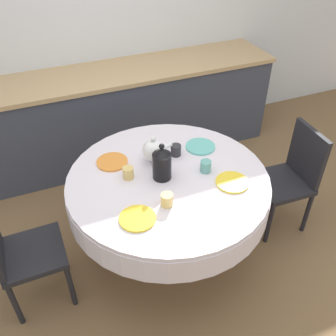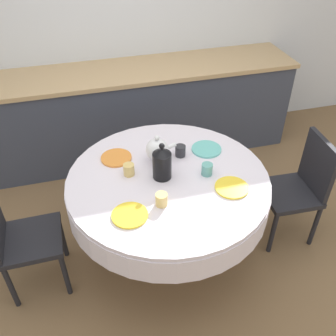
# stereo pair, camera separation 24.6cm
# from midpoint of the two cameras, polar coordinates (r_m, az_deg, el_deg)

# --- Properties ---
(ground_plane) EXTENTS (12.00, 12.00, 0.00)m
(ground_plane) POSITION_cam_midpoint_polar(r_m,az_deg,el_deg) (3.04, -2.37, -12.48)
(ground_plane) COLOR brown
(wall_back) EXTENTS (7.00, 0.05, 2.60)m
(wall_back) POSITION_cam_midpoint_polar(r_m,az_deg,el_deg) (3.79, -13.03, 21.15)
(wall_back) COLOR silver
(wall_back) RESTS_ON ground_plane
(kitchen_counter) EXTENTS (3.24, 0.64, 0.92)m
(kitchen_counter) POSITION_cam_midpoint_polar(r_m,az_deg,el_deg) (3.81, -10.20, 7.80)
(kitchen_counter) COLOR #383D4C
(kitchen_counter) RESTS_ON ground_plane
(dining_table) EXTENTS (1.38, 1.38, 0.75)m
(dining_table) POSITION_cam_midpoint_polar(r_m,az_deg,el_deg) (2.59, -2.72, -3.63)
(dining_table) COLOR tan
(dining_table) RESTS_ON ground_plane
(chair_left) EXTENTS (0.42, 0.42, 0.88)m
(chair_left) POSITION_cam_midpoint_polar(r_m,az_deg,el_deg) (3.06, 16.07, -1.07)
(chair_left) COLOR black
(chair_left) RESTS_ON ground_plane
(chair_right) EXTENTS (0.40, 0.40, 0.88)m
(chair_right) POSITION_cam_midpoint_polar(r_m,az_deg,el_deg) (2.63, -24.50, -11.42)
(chair_right) COLOR black
(chair_right) RESTS_ON ground_plane
(plate_near_left) EXTENTS (0.22, 0.22, 0.01)m
(plate_near_left) POSITION_cam_midpoint_polar(r_m,az_deg,el_deg) (2.24, -7.85, -7.74)
(plate_near_left) COLOR yellow
(plate_near_left) RESTS_ON dining_table
(cup_near_left) EXTENTS (0.07, 0.07, 0.08)m
(cup_near_left) POSITION_cam_midpoint_polar(r_m,az_deg,el_deg) (2.28, -3.25, -5.00)
(cup_near_left) COLOR #DBB766
(cup_near_left) RESTS_ON dining_table
(plate_near_right) EXTENTS (0.22, 0.22, 0.01)m
(plate_near_right) POSITION_cam_midpoint_polar(r_m,az_deg,el_deg) (2.47, 6.98, -2.28)
(plate_near_right) COLOR yellow
(plate_near_right) RESTS_ON dining_table
(cup_near_right) EXTENTS (0.07, 0.07, 0.08)m
(cup_near_right) POSITION_cam_midpoint_polar(r_m,az_deg,el_deg) (2.54, 3.01, 0.15)
(cup_near_right) COLOR #5BA39E
(cup_near_right) RESTS_ON dining_table
(plate_far_left) EXTENTS (0.22, 0.22, 0.01)m
(plate_far_left) POSITION_cam_midpoint_polar(r_m,az_deg,el_deg) (2.68, -11.13, 0.83)
(plate_far_left) COLOR orange
(plate_far_left) RESTS_ON dining_table
(cup_far_left) EXTENTS (0.07, 0.07, 0.08)m
(cup_far_left) POSITION_cam_midpoint_polar(r_m,az_deg,el_deg) (2.51, -8.89, -0.83)
(cup_far_left) COLOR #DBB766
(cup_far_left) RESTS_ON dining_table
(plate_far_right) EXTENTS (0.22, 0.22, 0.01)m
(plate_far_right) POSITION_cam_midpoint_polar(r_m,az_deg,el_deg) (2.78, 2.44, 3.20)
(plate_far_right) COLOR #60BCB7
(plate_far_right) RESTS_ON dining_table
(cup_far_right) EXTENTS (0.07, 0.07, 0.08)m
(cup_far_right) POSITION_cam_midpoint_polar(r_m,az_deg,el_deg) (2.69, -1.41, 2.65)
(cup_far_right) COLOR #28282D
(cup_far_right) RESTS_ON dining_table
(coffee_carafe) EXTENTS (0.13, 0.13, 0.27)m
(coffee_carafe) POSITION_cam_midpoint_polar(r_m,az_deg,el_deg) (2.44, -3.82, 0.57)
(coffee_carafe) COLOR black
(coffee_carafe) RESTS_ON dining_table
(teapot) EXTENTS (0.22, 0.16, 0.21)m
(teapot) POSITION_cam_midpoint_polar(r_m,az_deg,el_deg) (2.60, -4.87, 2.55)
(teapot) COLOR white
(teapot) RESTS_ON dining_table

